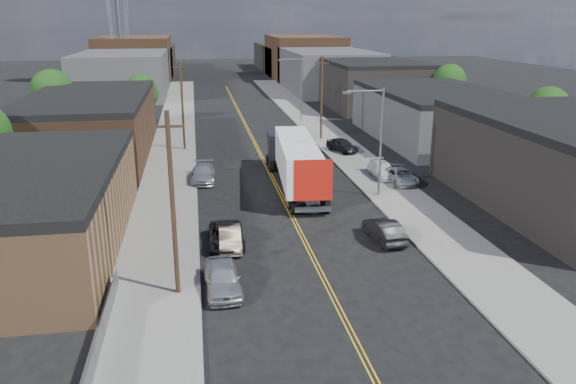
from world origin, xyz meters
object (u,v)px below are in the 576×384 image
object	(u,v)px
car_ahead_truck	(300,146)
semi_truck	(294,158)
car_left_c	(226,236)
car_right_oncoming	(384,230)
car_left_a	(222,278)
car_left_b	(230,238)
car_left_d	(203,173)
car_right_lot_b	(382,169)
car_right_lot_a	(400,176)
car_right_lot_c	(342,145)

from	to	relation	value
car_ahead_truck	semi_truck	bearing A→B (deg)	-101.83
car_left_c	car_right_oncoming	size ratio (longest dim) A/B	1.11
car_left_a	car_left_b	size ratio (longest dim) A/B	1.16
car_left_d	car_right_lot_b	world-z (taller)	car_right_lot_b
car_left_b	car_right_lot_a	distance (m)	19.98
car_left_a	car_left_c	world-z (taller)	car_left_a
car_right_lot_b	car_ahead_truck	world-z (taller)	car_right_lot_b
car_right_lot_a	car_right_lot_c	bearing A→B (deg)	96.08
car_left_c	car_right_lot_a	size ratio (longest dim) A/B	1.05
car_right_lot_a	car_right_lot_b	distance (m)	2.45
car_left_a	car_right_lot_a	size ratio (longest dim) A/B	1.01
semi_truck	car_left_d	xyz separation A→B (m)	(-7.90, 2.75, -1.79)
car_right_oncoming	car_right_lot_c	xyz separation A→B (m)	(3.71, 25.24, 0.16)
car_right_lot_c	car_ahead_truck	xyz separation A→B (m)	(-4.48, 1.20, -0.19)
car_left_c	car_right_oncoming	world-z (taller)	car_right_oncoming
car_right_lot_c	car_left_c	bearing A→B (deg)	-142.06
car_left_d	car_right_lot_b	bearing A→B (deg)	-2.61
semi_truck	car_right_lot_c	size ratio (longest dim) A/B	3.98
car_left_c	car_right_lot_b	size ratio (longest dim) A/B	1.05
car_left_b	car_right_lot_c	distance (m)	28.44
car_left_a	car_right_lot_b	size ratio (longest dim) A/B	1.01
car_left_a	car_left_d	xyz separation A→B (m)	(-0.60, 21.96, -0.06)
car_left_c	car_right_oncoming	distance (m)	10.52
car_left_a	car_ahead_truck	distance (m)	33.62
car_left_c	car_ahead_truck	bearing A→B (deg)	70.02
car_left_a	car_right_oncoming	bearing A→B (deg)	24.25
car_right_oncoming	car_ahead_truck	distance (m)	26.44
car_left_c	car_right_lot_c	xyz separation A→B (m)	(14.19, 24.39, 0.20)
car_left_a	car_ahead_truck	bearing A→B (deg)	69.71
car_left_d	car_left_a	bearing A→B (deg)	-85.22
car_left_a	car_ahead_truck	xyz separation A→B (m)	(10.30, 32.00, -0.11)
car_right_lot_a	car_left_c	bearing A→B (deg)	-147.36
car_left_c	car_right_lot_a	xyz separation A→B (m)	(16.21, 11.58, 0.12)
car_right_lot_b	car_ahead_truck	size ratio (longest dim) A/B	0.94
car_left_d	car_right_lot_c	distance (m)	17.74
semi_truck	car_left_d	size ratio (longest dim) A/B	3.35
semi_truck	car_right_lot_c	bearing A→B (deg)	61.75
semi_truck	car_ahead_truck	size ratio (longest dim) A/B	3.45
car_left_b	car_right_oncoming	bearing A→B (deg)	-1.06
car_left_a	car_right_lot_c	size ratio (longest dim) A/B	1.09
car_left_d	car_right_oncoming	bearing A→B (deg)	-51.34
car_left_d	car_right_oncoming	xyz separation A→B (m)	(11.67, -16.39, -0.01)
car_left_d	semi_truck	bearing A→B (deg)	-16.00
car_left_b	car_left_a	bearing A→B (deg)	-96.00
car_right_lot_a	car_right_lot_b	size ratio (longest dim) A/B	1.00
car_right_lot_a	car_right_lot_c	size ratio (longest dim) A/B	1.08
car_right_lot_b	car_right_lot_a	bearing A→B (deg)	-68.88
car_right_lot_c	semi_truck	bearing A→B (deg)	-144.67
car_left_b	car_left_c	world-z (taller)	car_left_c
car_right_lot_a	car_ahead_truck	size ratio (longest dim) A/B	0.93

